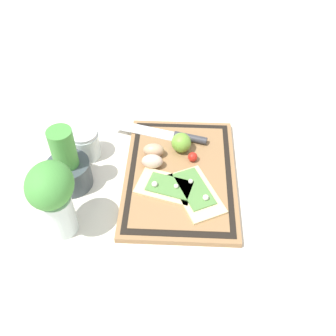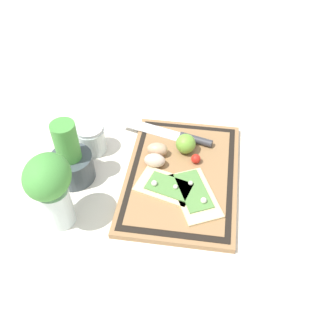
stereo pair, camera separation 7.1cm
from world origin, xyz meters
name	(u,v)px [view 2 (the right image)]	position (x,y,z in m)	size (l,w,h in m)	color
ground_plane	(182,178)	(0.00, 0.00, 0.00)	(6.00, 6.00, 0.00)	silver
cutting_board	(182,176)	(0.00, 0.00, 0.01)	(0.45, 0.31, 0.02)	#997047
pizza_slice_near	(195,194)	(-0.07, -0.04, 0.03)	(0.20, 0.16, 0.02)	beige
pizza_slice_far	(166,186)	(-0.06, 0.04, 0.03)	(0.13, 0.17, 0.02)	beige
knife	(181,136)	(0.15, 0.02, 0.03)	(0.11, 0.29, 0.02)	silver
egg_brown	(157,150)	(0.07, 0.08, 0.04)	(0.04, 0.06, 0.04)	tan
egg_pink	(155,160)	(0.02, 0.08, 0.04)	(0.04, 0.06, 0.04)	beige
lime	(185,144)	(0.09, 0.00, 0.05)	(0.06, 0.06, 0.06)	#70A838
cherry_tomato_red	(196,159)	(0.05, -0.03, 0.03)	(0.03, 0.03, 0.03)	red
herb_pot	(71,160)	(-0.04, 0.30, 0.07)	(0.12, 0.12, 0.19)	#3D474C
sauce_jar	(91,140)	(0.08, 0.28, 0.04)	(0.08, 0.08, 0.09)	silver
herb_glass	(50,187)	(-0.18, 0.29, 0.13)	(0.12, 0.11, 0.21)	silver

